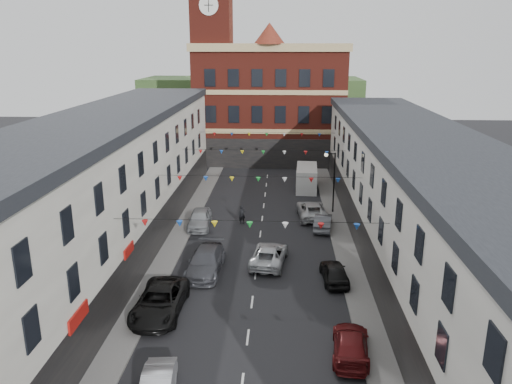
% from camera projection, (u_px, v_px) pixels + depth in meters
% --- Properties ---
extents(ground, '(160.00, 160.00, 0.00)m').
position_uv_depth(ground, '(255.00, 274.00, 35.57)').
color(ground, black).
rests_on(ground, ground).
extents(pavement_left, '(1.80, 64.00, 0.15)m').
position_uv_depth(pavement_left, '(166.00, 260.00, 37.81)').
color(pavement_left, '#605E5B').
rests_on(pavement_left, ground).
extents(pavement_right, '(1.80, 64.00, 0.15)m').
position_uv_depth(pavement_right, '(349.00, 264.00, 37.12)').
color(pavement_right, '#605E5B').
rests_on(pavement_right, ground).
extents(terrace_left, '(8.40, 56.00, 10.70)m').
position_uv_depth(terrace_left, '(92.00, 196.00, 35.61)').
color(terrace_left, beige).
rests_on(terrace_left, ground).
extents(terrace_right, '(8.40, 56.00, 9.70)m').
position_uv_depth(terrace_right, '(426.00, 208.00, 34.57)').
color(terrace_right, silver).
rests_on(terrace_right, ground).
extents(civic_building, '(20.60, 13.30, 18.50)m').
position_uv_depth(civic_building, '(270.00, 102.00, 69.65)').
color(civic_building, maroon).
rests_on(civic_building, ground).
extents(clock_tower, '(5.60, 5.60, 30.00)m').
position_uv_depth(clock_tower, '(213.00, 52.00, 65.29)').
color(clock_tower, maroon).
rests_on(clock_tower, ground).
extents(distant_hill, '(40.00, 14.00, 10.00)m').
position_uv_depth(distant_hill, '(252.00, 105.00, 93.78)').
color(distant_hill, '#2C4922').
rests_on(distant_hill, ground).
extents(street_lamp, '(1.10, 0.36, 6.00)m').
position_uv_depth(street_lamp, '(332.00, 174.00, 47.56)').
color(street_lamp, black).
rests_on(street_lamp, ground).
extents(car_left_c, '(2.82, 5.94, 1.64)m').
position_uv_depth(car_left_c, '(160.00, 301.00, 30.18)').
color(car_left_c, black).
rests_on(car_left_c, ground).
extents(car_left_d, '(2.51, 5.77, 1.65)m').
position_uv_depth(car_left_d, '(206.00, 261.00, 35.74)').
color(car_left_d, '#42434A').
rests_on(car_left_d, ground).
extents(car_left_e, '(2.10, 4.83, 1.62)m').
position_uv_depth(car_left_e, '(200.00, 219.00, 44.61)').
color(car_left_e, '#96999E').
rests_on(car_left_e, ground).
extents(car_right_c, '(2.37, 4.79, 1.34)m').
position_uv_depth(car_right_c, '(351.00, 344.00, 26.09)').
color(car_right_c, '#5C1214').
rests_on(car_right_c, ground).
extents(car_right_d, '(1.95, 4.22, 1.40)m').
position_uv_depth(car_right_d, '(334.00, 272.00, 34.34)').
color(car_right_d, black).
rests_on(car_right_d, ground).
extents(car_right_e, '(2.01, 4.33, 1.37)m').
position_uv_depth(car_right_e, '(323.00, 222.00, 44.19)').
color(car_right_e, '#505258').
rests_on(car_right_e, ground).
extents(car_right_f, '(2.97, 5.72, 1.54)m').
position_uv_depth(car_right_f, '(312.00, 210.00, 47.16)').
color(car_right_f, '#B0B2B5').
rests_on(car_right_f, ground).
extents(moving_car, '(3.06, 5.46, 1.44)m').
position_uv_depth(moving_car, '(269.00, 255.00, 37.14)').
color(moving_car, silver).
rests_on(moving_car, ground).
extents(white_van, '(2.55, 5.98, 2.60)m').
position_uv_depth(white_van, '(307.00, 178.00, 56.53)').
color(white_van, beige).
rests_on(white_van, ground).
extents(pedestrian, '(0.72, 0.57, 1.72)m').
position_uv_depth(pedestrian, '(242.00, 215.00, 45.53)').
color(pedestrian, black).
rests_on(pedestrian, ground).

